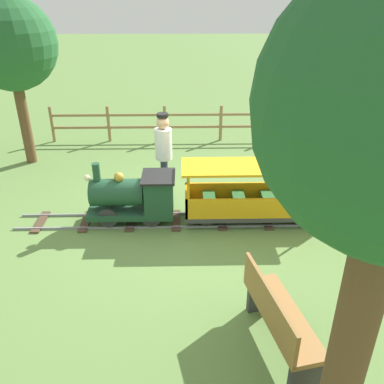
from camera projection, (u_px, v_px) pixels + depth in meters
ground_plane at (190, 221)px, 6.81m from camera, size 60.00×60.00×0.00m
track at (199, 220)px, 6.81m from camera, size 0.67×6.05×0.04m
locomotive at (135, 196)px, 6.57m from camera, size 0.63×1.45×1.03m
passenger_car at (254, 198)px, 6.64m from camera, size 0.73×2.35×0.97m
conductor_person at (164, 150)px, 7.11m from camera, size 0.30×0.30×1.62m
park_bench at (278, 317)px, 4.27m from camera, size 1.35×0.66×0.82m
oak_tree_far at (10, 45)px, 7.99m from camera, size 1.85×1.85×3.45m
fence_section at (193, 122)px, 10.16m from camera, size 0.08×7.13×0.90m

